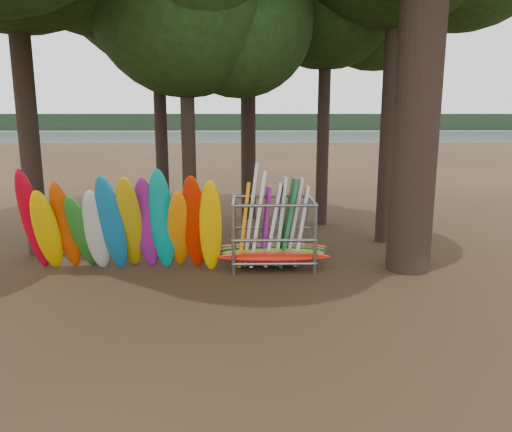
{
  "coord_description": "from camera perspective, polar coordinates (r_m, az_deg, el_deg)",
  "views": [
    {
      "loc": [
        0.39,
        -12.3,
        4.27
      ],
      "look_at": [
        0.7,
        1.5,
        1.4
      ],
      "focal_mm": 35.0,
      "sensor_mm": 36.0,
      "label": 1
    }
  ],
  "objects": [
    {
      "name": "kayak_row",
      "position": [
        13.74,
        -15.29,
        -1.13
      ],
      "size": [
        5.45,
        1.91,
        3.03
      ],
      "color": "red",
      "rests_on": "ground"
    },
    {
      "name": "lake",
      "position": [
        72.43,
        -1.62,
        8.35
      ],
      "size": [
        160.0,
        160.0,
        0.0
      ],
      "primitive_type": "plane",
      "color": "gray",
      "rests_on": "ground"
    },
    {
      "name": "far_shore",
      "position": [
        122.32,
        -1.51,
        10.67
      ],
      "size": [
        160.0,
        4.0,
        4.0
      ],
      "primitive_type": "cube",
      "color": "black",
      "rests_on": "ground"
    },
    {
      "name": "storage_rack",
      "position": [
        13.98,
        1.93,
        -2.17
      ],
      "size": [
        3.24,
        1.56,
        2.92
      ],
      "color": "slate",
      "rests_on": "ground"
    },
    {
      "name": "oak_5",
      "position": [
        16.12,
        -8.17,
        23.24
      ],
      "size": [
        6.53,
        6.53,
        10.37
      ],
      "color": "black",
      "rests_on": "ground"
    },
    {
      "name": "ground",
      "position": [
        13.03,
        -2.98,
        -7.4
      ],
      "size": [
        120.0,
        120.0,
        0.0
      ],
      "primitive_type": "plane",
      "color": "#47331E",
      "rests_on": "ground"
    }
  ]
}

